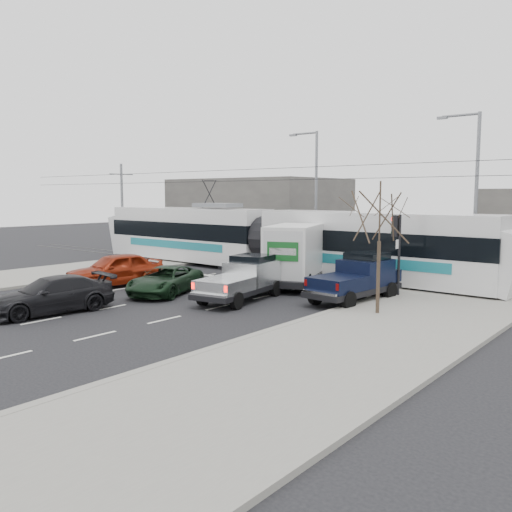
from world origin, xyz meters
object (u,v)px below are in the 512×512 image
Objects in this scene: street_lamp_near at (473,186)px; dark_car at (51,295)px; navy_pickup at (358,278)px; bare_tree at (380,217)px; traffic_signal at (397,237)px; green_car at (165,280)px; red_car at (115,269)px; silver_pickup at (245,278)px; box_truck at (297,256)px; street_lamp_far at (314,188)px; tram at (268,239)px.

dark_car is (-9.97, -19.03, -4.40)m from street_lamp_near.
navy_pickup is at bearing -100.91° from street_lamp_near.
bare_tree reaches higher than traffic_signal.
navy_pickup is 8.87m from green_car.
street_lamp_near is at bearing 54.98° from red_car.
silver_pickup is at bearing -140.13° from navy_pickup.
bare_tree is at bearing -51.89° from box_truck.
traffic_signal is 14.84m from dark_car.
street_lamp_near is 1.63× the size of silver_pickup.
traffic_signal is 13.99m from red_car.
street_lamp_far reaches higher than dark_car.
box_truck is at bearing -179.17° from traffic_signal.
street_lamp_far is at bearing 131.12° from bare_tree.
street_lamp_far is 16.22m from red_car.
traffic_signal is at bearing 35.32° from red_car.
navy_pickup reaches higher than dark_car.
red_car is at bearing -178.14° from silver_pickup.
box_truck is 1.42× the size of green_car.
dark_car is (-10.26, -7.53, -3.08)m from bare_tree.
silver_pickup is at bearing -174.78° from bare_tree.
tram reaches higher than traffic_signal.
green_car is at bearing -168.78° from bare_tree.
silver_pickup is (-6.17, -0.56, -2.84)m from bare_tree.
street_lamp_near is 1.00× the size of street_lamp_far.
dark_car is at bearing -129.72° from silver_pickup.
red_car is at bearing -154.19° from traffic_signal.
silver_pickup is at bearing -57.74° from tram.
navy_pickup is 12.76m from dark_car.
traffic_signal is 10.79m from green_car.
street_lamp_far is at bearing 92.83° from red_car.
street_lamp_far reaches higher than bare_tree.
street_lamp_far is 11.51m from box_truck.
navy_pickup is at bearing -41.48° from box_truck.
green_car is at bearing -145.74° from traffic_signal.
bare_tree is 4.12m from navy_pickup.
bare_tree is 14.07m from red_car.
bare_tree is 0.91× the size of silver_pickup.
tram is at bearing 112.14° from silver_pickup.
street_lamp_far reaches higher than box_truck.
bare_tree is 0.18× the size of tram.
traffic_signal is 10.09m from tram.
dark_car is (-4.09, -6.97, -0.24)m from silver_pickup.
street_lamp_near is (0.84, 7.50, 2.37)m from traffic_signal.
traffic_signal is 5.51m from box_truck.
traffic_signal is 0.78× the size of green_car.
silver_pickup is 0.83× the size of box_truck.
bare_tree is 10.55m from green_car.
street_lamp_near is 19.47m from red_car.
traffic_signal is 0.73× the size of dark_car.
red_car is (-11.54, -4.28, -0.19)m from navy_pickup.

